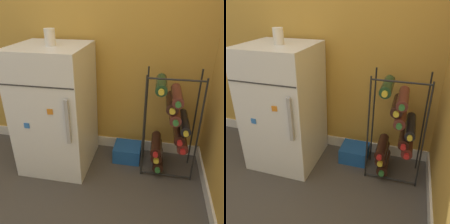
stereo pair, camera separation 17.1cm
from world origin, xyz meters
TOP-DOWN VIEW (x-y plane):
  - ground_plane at (0.00, 0.00)m, footprint 14.00×14.00m
  - mini_fridge at (-0.30, 0.33)m, footprint 0.50×0.53m
  - wine_rack at (0.54, 0.38)m, footprint 0.37×0.33m
  - soda_box at (0.23, 0.46)m, footprint 0.21×0.20m
  - fridge_top_cup at (-0.28, 0.31)m, footprint 0.07×0.07m

SIDE VIEW (x-z plane):
  - ground_plane at x=0.00m, z-range 0.00..0.00m
  - soda_box at x=0.23m, z-range 0.00..0.12m
  - wine_rack at x=0.54m, z-range 0.00..0.78m
  - mini_fridge at x=-0.30m, z-range 0.00..0.93m
  - fridge_top_cup at x=-0.28m, z-range 0.93..1.04m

